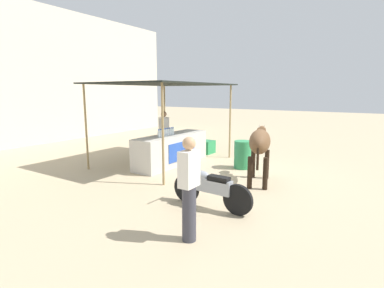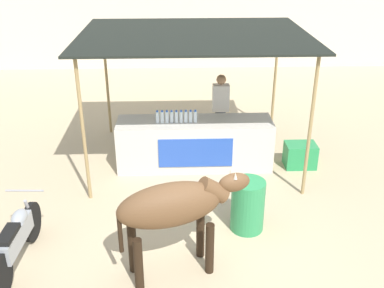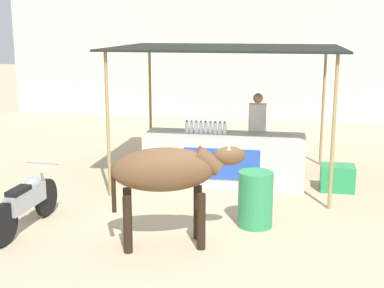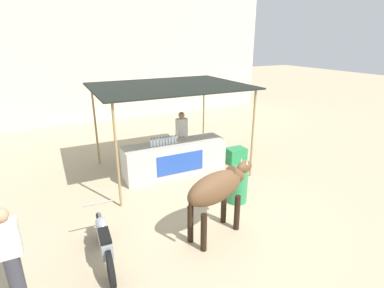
{
  "view_description": "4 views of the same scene",
  "coord_description": "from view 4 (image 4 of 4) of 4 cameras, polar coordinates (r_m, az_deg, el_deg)",
  "views": [
    {
      "loc": [
        -7.59,
        -3.45,
        2.31
      ],
      "look_at": [
        0.01,
        1.44,
        0.73
      ],
      "focal_mm": 28.0,
      "sensor_mm": 36.0,
      "label": 1
    },
    {
      "loc": [
        -0.35,
        -5.76,
        4.27
      ],
      "look_at": [
        -0.08,
        1.53,
        0.8
      ],
      "focal_mm": 42.0,
      "sensor_mm": 36.0,
      "label": 2
    },
    {
      "loc": [
        1.16,
        -7.59,
        2.98
      ],
      "look_at": [
        -0.36,
        0.78,
        1.07
      ],
      "focal_mm": 50.0,
      "sensor_mm": 36.0,
      "label": 3
    },
    {
      "loc": [
        -3.14,
        -5.32,
        3.81
      ],
      "look_at": [
        0.14,
        1.34,
        1.18
      ],
      "focal_mm": 28.0,
      "sensor_mm": 36.0,
      "label": 4
    }
  ],
  "objects": [
    {
      "name": "stall_awning",
      "position": [
        8.53,
        -4.37,
        10.43
      ],
      "size": [
        4.2,
        3.2,
        2.57
      ],
      "color": "black",
      "rests_on": "ground"
    },
    {
      "name": "stall_counter",
      "position": [
        8.8,
        -3.29,
        -2.73
      ],
      "size": [
        3.0,
        0.82,
        0.96
      ],
      "color": "beige",
      "rests_on": "ground"
    },
    {
      "name": "cow",
      "position": [
        5.92,
        4.89,
        -8.49
      ],
      "size": [
        1.84,
        0.9,
        1.44
      ],
      "color": "brown",
      "rests_on": "ground"
    },
    {
      "name": "water_barrel",
      "position": [
        7.44,
        8.52,
        -7.76
      ],
      "size": [
        0.52,
        0.52,
        0.84
      ],
      "primitive_type": "cylinder",
      "color": "#2D8C51",
      "rests_on": "ground"
    },
    {
      "name": "building_wall_far",
      "position": [
        15.2,
        -14.86,
        15.95
      ],
      "size": [
        16.0,
        0.5,
        6.04
      ],
      "primitive_type": "cube",
      "color": "beige",
      "rests_on": "ground"
    },
    {
      "name": "vendor_behind_counter",
      "position": [
        9.53,
        -1.97,
        1.44
      ],
      "size": [
        0.34,
        0.22,
        1.65
      ],
      "color": "#383842",
      "rests_on": "ground"
    },
    {
      "name": "passerby_on_street",
      "position": [
        5.26,
        -31.24,
        -17.95
      ],
      "size": [
        0.34,
        0.22,
        1.65
      ],
      "color": "#383842",
      "rests_on": "ground"
    },
    {
      "name": "motorcycle_parked",
      "position": [
        5.79,
        -16.39,
        -17.13
      ],
      "size": [
        0.55,
        1.8,
        0.9
      ],
      "color": "black",
      "rests_on": "ground"
    },
    {
      "name": "cooler_box",
      "position": [
        9.75,
        8.36,
        -2.15
      ],
      "size": [
        0.6,
        0.44,
        0.48
      ],
      "primitive_type": "cube",
      "color": "#268C4C",
      "rests_on": "ground"
    },
    {
      "name": "water_bottle_row",
      "position": [
        8.43,
        -5.43,
        0.51
      ],
      "size": [
        0.79,
        0.07,
        0.25
      ],
      "color": "silver",
      "rests_on": "stall_counter"
    },
    {
      "name": "ground_plane",
      "position": [
        7.25,
        3.77,
        -12.18
      ],
      "size": [
        60.0,
        60.0,
        0.0
      ],
      "primitive_type": "plane",
      "color": "tan"
    }
  ]
}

